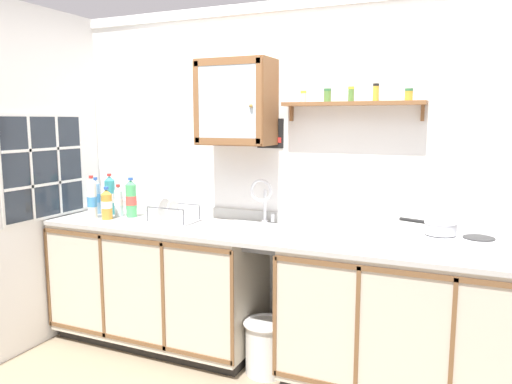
{
  "coord_description": "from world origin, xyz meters",
  "views": [
    {
      "loc": [
        1.21,
        -2.7,
        1.66
      ],
      "look_at": [
        -0.15,
        0.38,
        1.17
      ],
      "focal_mm": 34.67,
      "sensor_mm": 36.0,
      "label": 1
    }
  ],
  "objects": [
    {
      "name": "warning_sign",
      "position": [
        -0.12,
        0.56,
        1.57
      ],
      "size": [
        0.2,
        0.01,
        0.21
      ],
      "color": "black"
    },
    {
      "name": "bottle_water_blue_4",
      "position": [
        -1.5,
        0.31,
        1.06
      ],
      "size": [
        0.07,
        0.07,
        0.29
      ],
      "color": "#8CB7E0",
      "rests_on": "countertop"
    },
    {
      "name": "saucepan",
      "position": [
        1.05,
        0.28,
        1.05
      ],
      "size": [
        0.33,
        0.18,
        0.07
      ],
      "color": "silver",
      "rests_on": "hot_plate_stove"
    },
    {
      "name": "bottle_opaque_white_2",
      "position": [
        -1.41,
        0.16,
        1.07
      ],
      "size": [
        0.07,
        0.07,
        0.32
      ],
      "color": "white",
      "rests_on": "countertop"
    },
    {
      "name": "wall_cabinet",
      "position": [
        -0.32,
        0.42,
        1.78
      ],
      "size": [
        0.52,
        0.31,
        0.59
      ],
      "color": "brown"
    },
    {
      "name": "trash_bin",
      "position": [
        0.03,
        0.14,
        0.19
      ],
      "size": [
        0.3,
        0.3,
        0.36
      ],
      "color": "silver",
      "rests_on": "ground"
    },
    {
      "name": "dish_rack",
      "position": [
        -0.77,
        0.28,
        0.96
      ],
      "size": [
        0.33,
        0.24,
        0.17
      ],
      "color": "#B2B2B7",
      "rests_on": "countertop"
    },
    {
      "name": "countertop",
      "position": [
        0.0,
        0.25,
        0.91
      ],
      "size": [
        3.33,
        0.65,
        0.03
      ],
      "primitive_type": "cube",
      "color": "#B2B2AD",
      "rests_on": "lower_cabinet_run"
    },
    {
      "name": "bottle_soda_green_5",
      "position": [
        -1.16,
        0.32,
        1.07
      ],
      "size": [
        0.08,
        0.08,
        0.3
      ],
      "color": "#4CB266",
      "rests_on": "countertop"
    },
    {
      "name": "hot_plate_stove",
      "position": [
        1.16,
        0.26,
        0.97
      ],
      "size": [
        0.43,
        0.27,
        0.08
      ],
      "color": "silver",
      "rests_on": "countertop"
    },
    {
      "name": "lower_cabinet_run_right",
      "position": [
        0.92,
        0.25,
        0.45
      ],
      "size": [
        1.52,
        0.63,
        0.9
      ],
      "color": "black",
      "rests_on": "ground"
    },
    {
      "name": "floor",
      "position": [
        0.0,
        0.0,
        0.0
      ],
      "size": [
        6.37,
        6.37,
        0.0
      ],
      "primitive_type": "plane",
      "color": "gray",
      "rests_on": "ground"
    },
    {
      "name": "bottle_juice_amber_3",
      "position": [
        -1.28,
        0.17,
        1.04
      ],
      "size": [
        0.08,
        0.08,
        0.24
      ],
      "color": "gold",
      "rests_on": "countertop"
    },
    {
      "name": "spice_shelf",
      "position": [
        0.48,
        0.49,
        1.78
      ],
      "size": [
        0.92,
        0.14,
        0.23
      ],
      "color": "brown"
    },
    {
      "name": "lower_cabinet_run",
      "position": [
        -0.89,
        0.25,
        0.45
      ],
      "size": [
        1.57,
        0.63,
        0.9
      ],
      "color": "black",
      "rests_on": "ground"
    },
    {
      "name": "sink",
      "position": [
        -0.1,
        0.29,
        0.91
      ],
      "size": [
        0.55,
        0.48,
        0.43
      ],
      "color": "silver",
      "rests_on": "countertop"
    },
    {
      "name": "back_wall",
      "position": [
        0.0,
        0.59,
        1.25
      ],
      "size": [
        3.97,
        0.07,
        2.47
      ],
      "color": "white",
      "rests_on": "ground"
    },
    {
      "name": "bottle_water_clear_1",
      "position": [
        -1.27,
        0.3,
        1.04
      ],
      "size": [
        0.07,
        0.07,
        0.25
      ],
      "color": "silver",
      "rests_on": "countertop"
    },
    {
      "name": "bottle_detergent_teal_0",
      "position": [
        -1.39,
        0.34,
        1.08
      ],
      "size": [
        0.08,
        0.08,
        0.32
      ],
      "color": "teal",
      "rests_on": "countertop"
    },
    {
      "name": "side_wall_left",
      "position": [
        -1.71,
        -0.32,
        1.24
      ],
      "size": [
        0.05,
        3.36,
        2.47
      ],
      "primitive_type": "cube",
      "color": "white",
      "rests_on": "ground"
    },
    {
      "name": "window",
      "position": [
        -1.68,
        -0.02,
        1.32
      ],
      "size": [
        0.03,
        0.77,
        0.78
      ],
      "color": "#262D38"
    },
    {
      "name": "backsplash",
      "position": [
        0.0,
        0.55,
        0.97
      ],
      "size": [
        3.33,
        0.02,
        0.08
      ],
      "primitive_type": "cube",
      "color": "#B2B2AD",
      "rests_on": "countertop"
    }
  ]
}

